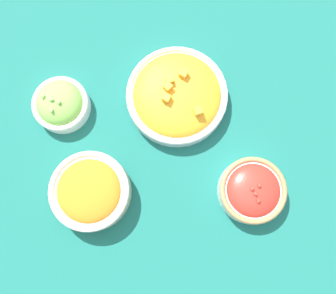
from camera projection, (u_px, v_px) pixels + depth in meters
The scene contains 5 objects.
ground_plane at pixel (168, 149), 0.85m from camera, with size 3.00×3.00×0.00m, color #196056.
bowl_squash at pixel (177, 96), 0.84m from camera, with size 0.23×0.23×0.08m.
bowl_cherry_tomatoes at pixel (252, 190), 0.80m from camera, with size 0.14×0.14×0.07m.
bowl_carrots at pixel (90, 191), 0.79m from camera, with size 0.17×0.17×0.07m.
bowl_lettuce at pixel (61, 104), 0.84m from camera, with size 0.13×0.13×0.07m.
Camera 1 is at (0.04, 0.14, 0.83)m, focal length 40.00 mm.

